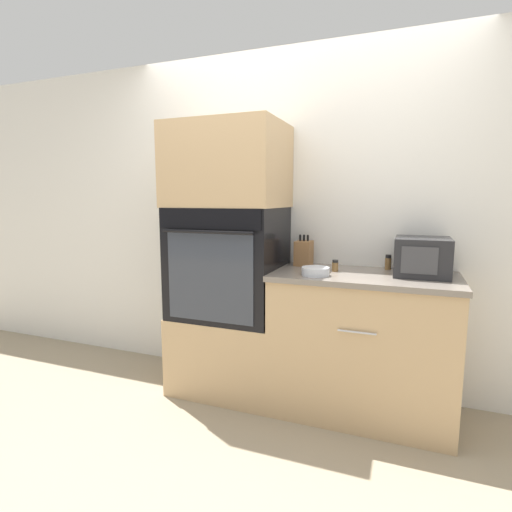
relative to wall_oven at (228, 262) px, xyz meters
name	(u,v)px	position (x,y,z in m)	size (l,w,h in m)	color
ground_plane	(265,417)	(0.39, -0.30, -0.96)	(12.00, 12.00, 0.00)	gray
wall_back	(294,221)	(0.39, 0.33, 0.29)	(8.00, 0.05, 2.50)	silver
oven_cabinet_base	(230,351)	(0.00, 0.00, -0.68)	(0.78, 0.60, 0.56)	tan
wall_oven	(228,262)	(0.00, 0.00, 0.00)	(0.76, 0.64, 0.79)	black
oven_cabinet_upper	(228,166)	(0.00, 0.00, 0.68)	(0.78, 0.60, 0.57)	tan
counter_unit	(362,344)	(0.96, 0.00, -0.49)	(1.15, 0.63, 0.94)	tan
microwave	(422,257)	(1.29, 0.08, 0.10)	(0.32, 0.35, 0.24)	#232326
knife_block	(304,253)	(0.51, 0.19, 0.07)	(0.11, 0.14, 0.22)	olive
bowl	(315,271)	(0.67, -0.16, 0.00)	(0.17, 0.17, 0.05)	silver
condiment_jar_near	(388,262)	(1.09, 0.22, 0.03)	(0.04, 0.04, 0.10)	brown
condiment_jar_mid	(335,266)	(0.77, 0.02, 0.02)	(0.04, 0.04, 0.08)	brown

